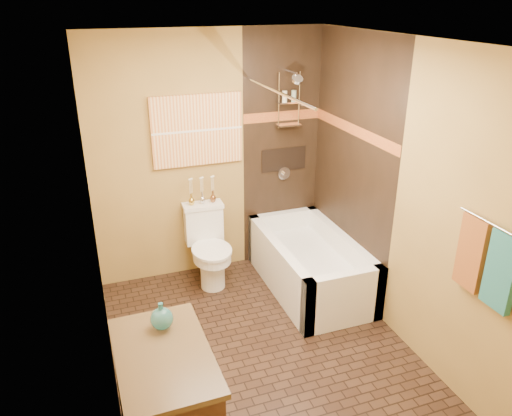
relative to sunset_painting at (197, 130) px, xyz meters
name	(u,v)px	position (x,y,z in m)	size (l,w,h in m)	color
floor	(261,348)	(0.13, -1.48, -1.55)	(3.00, 3.00, 0.00)	black
wall_left	(96,239)	(-1.07, -1.48, -0.30)	(0.02, 3.00, 2.50)	#A88641
wall_right	(398,195)	(1.33, -1.48, -0.30)	(0.02, 3.00, 2.50)	#A88641
wall_back	(210,158)	(0.13, 0.02, -0.30)	(2.40, 0.02, 2.50)	#A88641
wall_front	(368,332)	(0.13, -2.98, -0.30)	(2.40, 0.02, 2.50)	#A88641
ceiling	(263,40)	(0.13, -1.48, 0.95)	(3.00, 3.00, 0.00)	silver
alcove_tile_back	(282,150)	(0.90, 0.01, -0.30)	(0.85, 0.01, 2.50)	black
alcove_tile_right	(351,167)	(1.32, -0.73, -0.30)	(0.01, 1.50, 2.50)	black
mosaic_band_back	(283,116)	(0.90, 0.00, 0.07)	(0.85, 0.01, 0.10)	maroon
mosaic_band_right	(353,129)	(1.31, -0.73, 0.07)	(0.01, 1.50, 0.10)	maroon
alcove_niche	(284,159)	(0.93, 0.01, -0.40)	(0.50, 0.01, 0.25)	black
shower_fixtures	(289,113)	(0.93, -0.10, 0.12)	(0.24, 0.33, 1.16)	silver
curtain_rod	(276,91)	(0.53, -0.73, 0.47)	(0.03, 0.03, 1.55)	silver
towel_bar	(493,225)	(1.28, -2.53, -0.10)	(0.02, 0.02, 0.55)	silver
towel_teal	(501,272)	(1.29, -2.66, -0.37)	(0.05, 0.22, 0.52)	#1E6763
towel_rust	(472,253)	(1.29, -2.40, -0.37)	(0.05, 0.22, 0.52)	brown
sunset_painting	(197,130)	(0.00, 0.00, 0.00)	(0.90, 0.04, 0.70)	orange
vanity_mirror	(101,259)	(-1.06, -2.25, -0.05)	(0.01, 1.00, 0.90)	white
bathtub	(310,268)	(0.93, -0.73, -1.33)	(0.80, 1.50, 0.55)	white
toilet	(209,246)	(0.00, -0.27, -1.14)	(0.41, 0.61, 0.80)	white
vanity	(166,405)	(-0.80, -2.25, -1.14)	(0.57, 0.92, 0.81)	black
teal_bottle	(162,316)	(-0.75, -2.01, -0.65)	(0.15, 0.15, 0.23)	#23696A
bud_vases	(202,190)	(0.00, -0.09, -0.59)	(0.28, 0.06, 0.28)	gold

